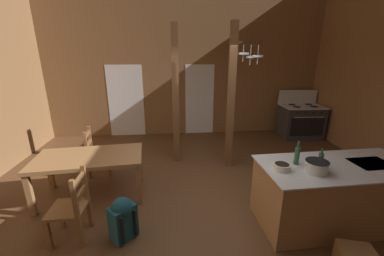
% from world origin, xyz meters
% --- Properties ---
extents(ground_plane, '(8.60, 7.87, 0.10)m').
position_xyz_m(ground_plane, '(0.00, 0.00, -0.05)').
color(ground_plane, brown).
extents(wall_back, '(8.60, 0.14, 4.58)m').
position_xyz_m(wall_back, '(0.00, 3.61, 2.29)').
color(wall_back, brown).
rests_on(wall_back, ground_plane).
extents(glazed_door_back_left, '(1.00, 0.01, 2.05)m').
position_xyz_m(glazed_door_back_left, '(-1.76, 3.53, 1.02)').
color(glazed_door_back_left, white).
rests_on(glazed_door_back_left, ground_plane).
extents(glazed_panel_back_right, '(0.84, 0.01, 2.05)m').
position_xyz_m(glazed_panel_back_right, '(0.39, 3.53, 1.02)').
color(glazed_panel_back_right, white).
rests_on(glazed_panel_back_right, ground_plane).
extents(kitchen_island, '(2.19, 1.03, 0.90)m').
position_xyz_m(kitchen_island, '(1.79, -0.65, 0.45)').
color(kitchen_island, '#9E7044').
rests_on(kitchen_island, ground_plane).
extents(stove_range, '(1.17, 0.86, 1.32)m').
position_xyz_m(stove_range, '(3.26, 2.89, 0.48)').
color(stove_range, '#2F2F2F').
rests_on(stove_range, ground_plane).
extents(support_post_with_pot_rack, '(0.66, 0.25, 2.93)m').
position_xyz_m(support_post_with_pot_rack, '(0.77, 1.26, 1.58)').
color(support_post_with_pot_rack, brown).
rests_on(support_post_with_pot_rack, ground_plane).
extents(support_post_center, '(0.14, 0.14, 2.93)m').
position_xyz_m(support_post_center, '(-0.37, 1.65, 1.47)').
color(support_post_center, brown).
rests_on(support_post_center, ground_plane).
extents(dining_table, '(1.78, 1.05, 0.74)m').
position_xyz_m(dining_table, '(-1.85, 0.36, 0.65)').
color(dining_table, '#9E7044').
rests_on(dining_table, ground_plane).
extents(ladderback_chair_near_window, '(0.44, 0.44, 0.95)m').
position_xyz_m(ladderback_chair_near_window, '(-1.80, -0.62, 0.45)').
color(ladderback_chair_near_window, brown).
rests_on(ladderback_chair_near_window, ground_plane).
extents(ladderback_chair_by_post, '(0.49, 0.49, 0.95)m').
position_xyz_m(ladderback_chair_by_post, '(-1.99, 1.19, 0.45)').
color(ladderback_chair_by_post, brown).
rests_on(ladderback_chair_by_post, ground_plane).
extents(backpack, '(0.38, 0.39, 0.60)m').
position_xyz_m(backpack, '(-1.15, -0.70, 0.31)').
color(backpack, '#194756').
rests_on(backpack, ground_plane).
extents(stockpot_on_counter, '(0.35, 0.28, 0.16)m').
position_xyz_m(stockpot_on_counter, '(1.33, -0.80, 0.98)').
color(stockpot_on_counter, silver).
rests_on(stockpot_on_counter, kitchen_island).
extents(mixing_bowl_on_counter, '(0.22, 0.22, 0.08)m').
position_xyz_m(mixing_bowl_on_counter, '(0.93, -0.69, 0.94)').
color(mixing_bowl_on_counter, silver).
rests_on(mixing_bowl_on_counter, kitchen_island).
extents(bottle_tall_on_counter, '(0.07, 0.07, 0.33)m').
position_xyz_m(bottle_tall_on_counter, '(1.20, -0.56, 1.03)').
color(bottle_tall_on_counter, '#2D5638').
rests_on(bottle_tall_on_counter, kitchen_island).
extents(bottle_short_on_counter, '(0.06, 0.06, 0.26)m').
position_xyz_m(bottle_short_on_counter, '(1.47, -0.67, 1.00)').
color(bottle_short_on_counter, '#2D5638').
rests_on(bottle_short_on_counter, kitchen_island).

